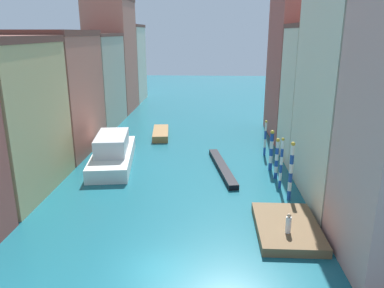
# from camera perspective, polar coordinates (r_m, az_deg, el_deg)

# --- Properties ---
(ground_plane) EXTENTS (154.00, 154.00, 0.00)m
(ground_plane) POSITION_cam_1_polar(r_m,az_deg,el_deg) (45.07, -0.90, -0.39)
(ground_plane) COLOR #196070
(building_left_1) EXTENTS (6.91, 11.37, 13.05)m
(building_left_1) POSITION_cam_1_polar(r_m,az_deg,el_deg) (34.54, -26.81, 3.67)
(building_left_1) COLOR #DBB77A
(building_left_1) RESTS_ON ground
(building_left_2) EXTENTS (6.91, 11.69, 13.53)m
(building_left_2) POSITION_cam_1_polar(r_m,az_deg,el_deg) (44.85, -19.62, 7.45)
(building_left_2) COLOR #C6705B
(building_left_2) RESTS_ON ground
(building_left_3) EXTENTS (6.91, 12.21, 13.15)m
(building_left_3) POSITION_cam_1_polar(r_m,az_deg,el_deg) (56.15, -14.97, 9.35)
(building_left_3) COLOR #BCB299
(building_left_3) RESTS_ON ground
(building_left_4) EXTENTS (6.91, 9.99, 18.95)m
(building_left_4) POSITION_cam_1_polar(r_m,az_deg,el_deg) (66.72, -12.19, 13.13)
(building_left_4) COLOR #C6705B
(building_left_4) RESTS_ON ground
(building_left_5) EXTENTS (6.91, 9.40, 14.72)m
(building_left_5) POSITION_cam_1_polar(r_m,az_deg,el_deg) (76.49, -10.17, 12.07)
(building_left_5) COLOR beige
(building_left_5) RESTS_ON ground
(building_right_1) EXTENTS (6.91, 11.76, 19.05)m
(building_right_1) POSITION_cam_1_polar(r_m,az_deg,el_deg) (31.89, 23.80, 8.60)
(building_right_1) COLOR beige
(building_right_1) RESTS_ON ground
(building_right_2) EXTENTS (6.91, 7.37, 14.13)m
(building_right_2) POSITION_cam_1_polar(r_m,az_deg,el_deg) (41.24, 18.86, 7.20)
(building_right_2) COLOR beige
(building_right_2) RESTS_ON ground
(building_right_3) EXTENTS (6.91, 11.42, 18.99)m
(building_right_3) POSITION_cam_1_polar(r_m,az_deg,el_deg) (50.24, 16.20, 11.80)
(building_right_3) COLOR #B25147
(building_right_3) RESTS_ON ground
(waterfront_dock) EXTENTS (4.24, 6.48, 0.60)m
(waterfront_dock) POSITION_cam_1_polar(r_m,az_deg,el_deg) (27.26, 14.35, -12.28)
(waterfront_dock) COLOR brown
(waterfront_dock) RESTS_ON ground
(person_on_dock) EXTENTS (0.36, 0.36, 1.38)m
(person_on_dock) POSITION_cam_1_polar(r_m,az_deg,el_deg) (25.74, 14.56, -11.76)
(person_on_dock) COLOR white
(person_on_dock) RESTS_ON waterfront_dock
(mooring_pole_0) EXTENTS (0.34, 0.34, 4.98)m
(mooring_pole_0) POSITION_cam_1_polar(r_m,az_deg,el_deg) (31.24, 14.92, -3.96)
(mooring_pole_0) COLOR #1E479E
(mooring_pole_0) RESTS_ON ground
(mooring_pole_1) EXTENTS (0.27, 0.27, 4.65)m
(mooring_pole_1) POSITION_cam_1_polar(r_m,az_deg,el_deg) (33.35, 13.52, -2.84)
(mooring_pole_1) COLOR #1E479E
(mooring_pole_1) RESTS_ON ground
(mooring_pole_2) EXTENTS (0.36, 0.36, 3.94)m
(mooring_pole_2) POSITION_cam_1_polar(r_m,az_deg,el_deg) (35.62, 12.85, -2.12)
(mooring_pole_2) COLOR #1E479E
(mooring_pole_2) RESTS_ON ground
(mooring_pole_3) EXTENTS (0.39, 0.39, 4.12)m
(mooring_pole_3) POSITION_cam_1_polar(r_m,az_deg,el_deg) (37.67, 12.05, -0.87)
(mooring_pole_3) COLOR #1E479E
(mooring_pole_3) RESTS_ON ground
(mooring_pole_4) EXTENTS (0.27, 0.27, 4.04)m
(mooring_pole_4) POSITION_cam_1_polar(r_m,az_deg,el_deg) (42.08, 11.16, 0.96)
(mooring_pole_4) COLOR #1E479E
(mooring_pole_4) RESTS_ON ground
(vaporetto_white) EXTENTS (5.41, 11.91, 3.16)m
(vaporetto_white) POSITION_cam_1_polar(r_m,az_deg,el_deg) (39.81, -12.06, -1.25)
(vaporetto_white) COLOR white
(vaporetto_white) RESTS_ON ground
(gondola_black) EXTENTS (2.72, 10.51, 0.50)m
(gondola_black) POSITION_cam_1_polar(r_m,az_deg,el_deg) (37.64, 4.65, -3.56)
(gondola_black) COLOR black
(gondola_black) RESTS_ON ground
(motorboat_0) EXTENTS (2.64, 6.61, 0.85)m
(motorboat_0) POSITION_cam_1_polar(r_m,az_deg,el_deg) (49.54, -4.82, 1.65)
(motorboat_0) COLOR olive
(motorboat_0) RESTS_ON ground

